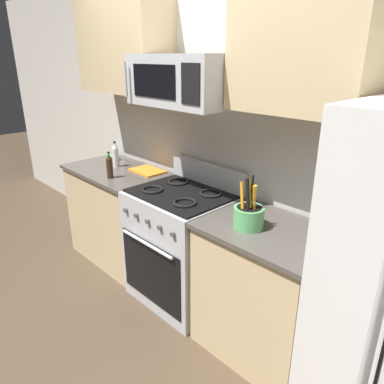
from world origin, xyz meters
TOP-DOWN VIEW (x-y plane):
  - ground_plane at (0.00, 0.00)m, footprint 16.00×16.00m
  - wall_back at (0.00, 1.10)m, footprint 8.00×0.10m
  - counter_left at (-0.89, 0.71)m, footprint 1.01×0.63m
  - range_oven at (-0.00, 0.71)m, footprint 0.76×0.67m
  - counter_right at (0.80, 0.71)m, footprint 0.82×0.63m
  - microwave at (-0.00, 0.74)m, footprint 0.79×0.44m
  - upper_cabinets_left at (-0.90, 0.88)m, footprint 1.00×0.34m
  - upper_cabinets_right at (0.80, 0.88)m, footprint 0.81×0.34m
  - utensil_crock at (0.70, 0.63)m, footprint 0.19×0.19m
  - cutting_board at (-0.63, 0.87)m, footprint 0.31×0.22m
  - bottle_soy at (-0.71, 0.53)m, footprint 0.05×0.05m
  - bottle_vinegar at (-0.96, 0.75)m, footprint 0.06×0.06m
  - prep_bowl at (-1.19, 0.86)m, footprint 0.13×0.13m

SIDE VIEW (x-z plane):
  - ground_plane at x=0.00m, z-range 0.00..0.00m
  - counter_left at x=-0.89m, z-range 0.00..0.91m
  - counter_right at x=0.80m, z-range 0.00..0.91m
  - range_oven at x=0.00m, z-range -0.07..1.02m
  - cutting_board at x=-0.63m, z-range 0.91..0.93m
  - prep_bowl at x=-1.19m, z-range 0.91..0.96m
  - utensil_crock at x=0.70m, z-range 0.82..1.16m
  - bottle_soy at x=-0.71m, z-range 0.90..1.13m
  - bottle_vinegar at x=-0.96m, z-range 0.90..1.14m
  - wall_back at x=0.00m, z-range 0.00..2.60m
  - microwave at x=0.00m, z-range 1.57..1.91m
  - upper_cabinets_left at x=-0.90m, z-range 1.59..2.36m
  - upper_cabinets_right at x=0.80m, z-range 1.59..2.36m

